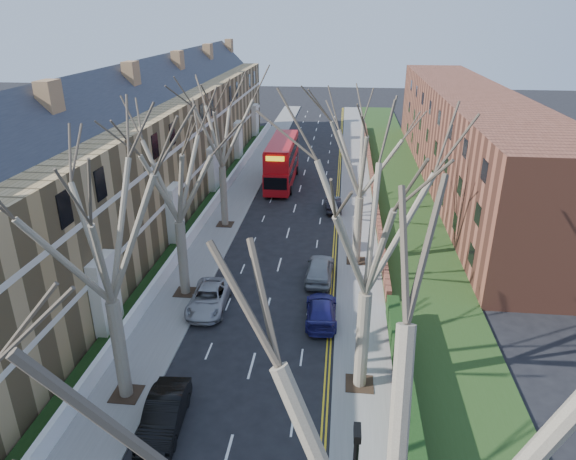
% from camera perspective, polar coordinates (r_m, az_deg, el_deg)
% --- Properties ---
extents(pavement_left, '(3.00, 102.00, 0.12)m').
position_cam_1_polar(pavement_left, '(55.83, -4.81, 4.87)').
color(pavement_left, slate).
rests_on(pavement_left, ground).
extents(pavement_right, '(3.00, 102.00, 0.12)m').
position_cam_1_polar(pavement_right, '(54.89, 7.63, 4.42)').
color(pavement_right, slate).
rests_on(pavement_right, ground).
extents(terrace_left, '(9.70, 78.00, 13.60)m').
position_cam_1_polar(terrace_left, '(49.04, -15.70, 8.18)').
color(terrace_left, '#9B7E4E').
rests_on(terrace_left, ground).
extents(flats_right, '(13.97, 54.00, 10.00)m').
position_cam_1_polar(flats_right, '(58.88, 19.20, 9.61)').
color(flats_right, brown).
rests_on(flats_right, ground).
extents(front_wall_left, '(0.30, 78.00, 1.00)m').
position_cam_1_polar(front_wall_left, '(48.64, -8.49, 2.60)').
color(front_wall_left, white).
rests_on(front_wall_left, ground).
extents(grass_verge_right, '(6.00, 102.00, 0.06)m').
position_cam_1_polar(grass_verge_right, '(55.18, 12.32, 4.29)').
color(grass_verge_right, '#233E16').
rests_on(grass_verge_right, ground).
extents(tree_left_mid, '(10.50, 10.50, 14.71)m').
position_cam_1_polar(tree_left_mid, '(22.93, -20.27, 1.50)').
color(tree_left_mid, '#6E604E').
rests_on(tree_left_mid, ground).
extents(tree_left_far, '(10.15, 10.15, 14.22)m').
position_cam_1_polar(tree_left_far, '(31.80, -12.56, 7.60)').
color(tree_left_far, '#6E604E').
rests_on(tree_left_far, ground).
extents(tree_left_dist, '(10.50, 10.50, 14.71)m').
position_cam_1_polar(tree_left_dist, '(42.98, -7.61, 12.33)').
color(tree_left_dist, '#6E604E').
rests_on(tree_left_dist, ground).
extents(tree_right_mid, '(10.50, 10.50, 14.71)m').
position_cam_1_polar(tree_right_mid, '(22.50, 9.24, 2.28)').
color(tree_right_mid, '#6E604E').
rests_on(tree_right_mid, ground).
extents(tree_right_far, '(10.15, 10.15, 14.22)m').
position_cam_1_polar(tree_right_far, '(36.01, 8.30, 9.70)').
color(tree_right_far, '#6E604E').
rests_on(tree_right_far, ground).
extents(double_decker_bus, '(2.92, 11.39, 4.74)m').
position_cam_1_polar(double_decker_bus, '(56.05, -0.67, 7.46)').
color(double_decker_bus, '#A50B11').
rests_on(double_decker_bus, ground).
extents(car_left_mid, '(1.91, 4.64, 1.49)m').
position_cam_1_polar(car_left_mid, '(25.14, -13.60, -19.30)').
color(car_left_mid, black).
rests_on(car_left_mid, ground).
extents(car_left_far, '(2.43, 5.00, 1.37)m').
position_cam_1_polar(car_left_far, '(33.21, -8.80, -7.51)').
color(car_left_far, '#9C9DA2').
rests_on(car_left_far, ground).
extents(car_right_near, '(2.07, 4.68, 1.34)m').
position_cam_1_polar(car_right_near, '(31.69, 3.71, -8.91)').
color(car_right_near, navy).
rests_on(car_right_near, ground).
extents(car_right_mid, '(2.01, 4.70, 1.58)m').
position_cam_1_polar(car_right_mid, '(36.22, 3.54, -4.32)').
color(car_right_mid, gray).
rests_on(car_right_mid, ground).
extents(car_right_far, '(1.68, 4.06, 1.31)m').
position_cam_1_polar(car_right_far, '(48.91, 5.05, 2.93)').
color(car_right_far, black).
rests_on(car_right_far, ground).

